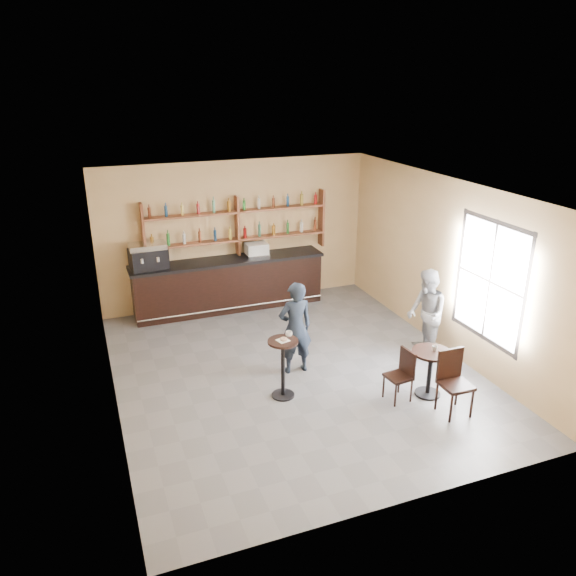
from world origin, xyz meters
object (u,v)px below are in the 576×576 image
object	(u,v)px
bar_counter	(229,284)
pastry_case	(256,250)
cafe_table	(429,373)
chair_west	(398,376)
espresso_machine	(148,256)
man_main	(295,328)
chair_south	(456,384)
pedestal_table	(283,369)
patron_second	(426,314)

from	to	relation	value
bar_counter	pastry_case	world-z (taller)	pastry_case
cafe_table	chair_west	world-z (taller)	chair_west
bar_counter	pastry_case	size ratio (longest dim) A/B	8.73
espresso_machine	pastry_case	size ratio (longest dim) A/B	1.53
pastry_case	chair_west	distance (m)	4.76
man_main	cafe_table	size ratio (longest dim) A/B	2.10
bar_counter	chair_south	distance (m)	5.66
bar_counter	pedestal_table	size ratio (longest dim) A/B	4.22
bar_counter	man_main	bearing A→B (deg)	-84.11
espresso_machine	pedestal_table	distance (m)	4.23
pedestal_table	chair_west	world-z (taller)	pedestal_table
chair_west	patron_second	world-z (taller)	patron_second
pastry_case	man_main	world-z (taller)	man_main
pedestal_table	patron_second	size ratio (longest dim) A/B	0.61
espresso_machine	cafe_table	xyz separation A→B (m)	(3.73, -4.65, -1.01)
man_main	cafe_table	bearing A→B (deg)	139.33
bar_counter	espresso_machine	xyz separation A→B (m)	(-1.67, 0.00, 0.84)
pedestal_table	patron_second	world-z (taller)	patron_second
pedestal_table	man_main	size ratio (longest dim) A/B	0.60
espresso_machine	man_main	distance (m)	3.77
bar_counter	espresso_machine	bearing A→B (deg)	180.00
cafe_table	bar_counter	bearing A→B (deg)	113.91
chair_west	chair_south	xyz separation A→B (m)	(0.60, -0.65, 0.08)
pastry_case	chair_south	world-z (taller)	pastry_case
cafe_table	chair_south	world-z (taller)	chair_south
bar_counter	pastry_case	distance (m)	0.97
chair_west	man_main	bearing A→B (deg)	-147.13
chair_south	patron_second	distance (m)	1.98
cafe_table	chair_west	distance (m)	0.55
pastry_case	cafe_table	world-z (taller)	pastry_case
bar_counter	chair_west	bearing A→B (deg)	-71.82
bar_counter	espresso_machine	world-z (taller)	espresso_machine
pastry_case	chair_west	xyz separation A→B (m)	(0.86, -4.60, -0.86)
pastry_case	pedestal_table	bearing A→B (deg)	-97.56
cafe_table	chair_south	xyz separation A→B (m)	(0.05, -0.60, 0.11)
man_main	cafe_table	xyz separation A→B (m)	(1.74, -1.50, -0.43)
espresso_machine	chair_west	size ratio (longest dim) A/B	0.88
bar_counter	man_main	distance (m)	3.17
pastry_case	chair_south	bearing A→B (deg)	-70.13
chair_south	patron_second	bearing A→B (deg)	70.46
bar_counter	man_main	world-z (taller)	man_main
cafe_table	patron_second	distance (m)	1.49
bar_counter	pedestal_table	distance (m)	3.85
chair_south	patron_second	xyz separation A→B (m)	(0.67, 1.84, 0.31)
pedestal_table	chair_west	xyz separation A→B (m)	(1.67, -0.75, -0.08)
man_main	chair_south	world-z (taller)	man_main
pastry_case	patron_second	world-z (taller)	patron_second
patron_second	pedestal_table	bearing A→B (deg)	-68.17
cafe_table	chair_south	size ratio (longest dim) A/B	0.78
patron_second	chair_south	bearing A→B (deg)	-6.78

